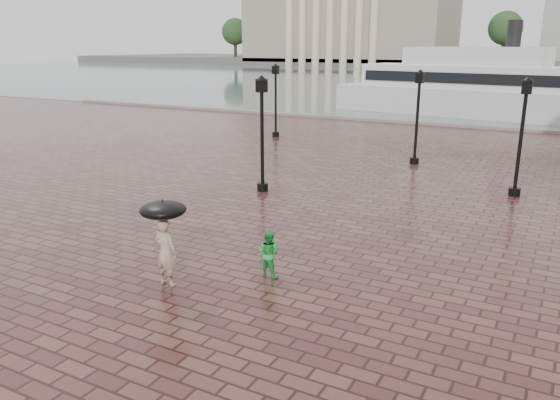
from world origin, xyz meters
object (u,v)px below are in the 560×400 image
street_lamps (423,118)px  ferry_near (474,88)px  child_pedestrian (269,254)px  adult_pedestrian (166,252)px

street_lamps → ferry_near: (-1.38, 21.78, -0.07)m
ferry_near → child_pedestrian: bearing=-79.4°
adult_pedestrian → child_pedestrian: adult_pedestrian is taller
adult_pedestrian → ferry_near: (0.57, 38.23, 1.41)m
child_pedestrian → ferry_near: 36.66m
adult_pedestrian → child_pedestrian: bearing=-138.5°
child_pedestrian → ferry_near: size_ratio=0.05×
adult_pedestrian → ferry_near: bearing=-89.6°
adult_pedestrian → ferry_near: size_ratio=0.07×
ferry_near → street_lamps: bearing=-77.9°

